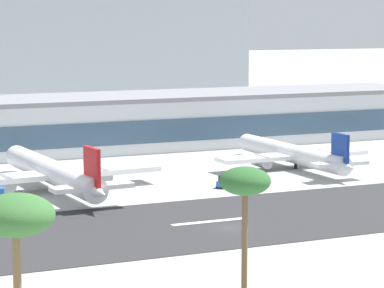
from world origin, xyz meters
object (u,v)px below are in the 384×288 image
Objects in this scene: distant_hotel_block at (73,39)px; palm_tree_2 at (16,219)px; palm_tree_3 at (245,184)px; airliner_navy_tail_gate_2 at (295,155)px; service_baggage_tug_1 at (223,182)px; airliner_red_tail_gate_1 at (55,174)px; terminal_building at (113,122)px.

palm_tree_2 is at bearing -107.65° from distant_hotel_block.
palm_tree_2 reaches higher than palm_tree_3.
palm_tree_2 is at bearing -157.59° from palm_tree_3.
airliner_navy_tail_gate_2 is at bearing 47.87° from palm_tree_2.
airliner_navy_tail_gate_2 reaches higher than service_baggage_tug_1.
distant_hotel_block is 168.57m from service_baggage_tug_1.
palm_tree_3 reaches higher than service_baggage_tug_1.
palm_tree_2 is at bearing -171.08° from service_baggage_tug_1.
service_baggage_tug_1 is (-21.73, -165.67, -22.31)m from distant_hotel_block.
airliner_red_tail_gate_1 is 51.20m from airliner_navy_tail_gate_2.
palm_tree_3 reaches higher than terminal_building.
distant_hotel_block is at bearing 77.89° from palm_tree_3.
airliner_red_tail_gate_1 is (-50.28, -157.12, -20.16)m from distant_hotel_block.
palm_tree_2 reaches higher than terminal_building.
airliner_navy_tail_gate_2 is 2.96× the size of palm_tree_3.
palm_tree_3 is (-49.15, -72.98, 9.72)m from airliner_navy_tail_gate_2.
palm_tree_2 is at bearing 158.65° from airliner_red_tail_gate_1.
airliner_red_tail_gate_1 reaches higher than airliner_navy_tail_gate_2.
distant_hotel_block is 8.26× the size of palm_tree_3.
terminal_building is 113.94m from distant_hotel_block.
distant_hotel_block reaches higher than palm_tree_2.
airliner_red_tail_gate_1 is 1.12× the size of airliner_navy_tail_gate_2.
airliner_red_tail_gate_1 is 84.10m from palm_tree_2.
palm_tree_2 is 29.12m from palm_tree_3.
service_baggage_tug_1 is 0.24× the size of palm_tree_3.
airliner_red_tail_gate_1 is 3.33× the size of palm_tree_3.
service_baggage_tug_1 is (28.55, -8.55, -2.15)m from airliner_red_tail_gate_1.
palm_tree_2 is (-25.05, -79.60, 10.37)m from airliner_red_tail_gate_1.
distant_hotel_block reaches higher than service_baggage_tug_1.
airliner_navy_tail_gate_2 is at bearing -13.95° from service_baggage_tug_1.
airliner_navy_tail_gate_2 is 12.53× the size of service_baggage_tug_1.
service_baggage_tug_1 is 89.88m from palm_tree_2.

